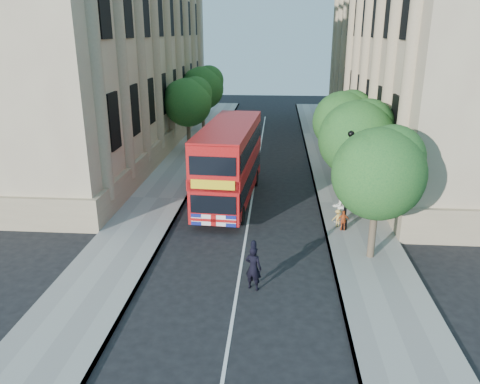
% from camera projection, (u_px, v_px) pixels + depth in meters
% --- Properties ---
extents(ground, '(120.00, 120.00, 0.00)m').
position_uv_depth(ground, '(238.00, 287.00, 18.88)').
color(ground, black).
rests_on(ground, ground).
extents(pavement_right, '(3.50, 80.00, 0.12)m').
position_uv_depth(pavement_right, '(348.00, 204.00, 27.86)').
color(pavement_right, gray).
rests_on(pavement_right, ground).
extents(pavement_left, '(3.50, 80.00, 0.12)m').
position_uv_depth(pavement_left, '(158.00, 199.00, 28.72)').
color(pavement_left, gray).
rests_on(pavement_left, ground).
extents(building_right, '(12.00, 38.00, 18.00)m').
position_uv_depth(building_right, '(433.00, 42.00, 37.54)').
color(building_right, tan).
rests_on(building_right, ground).
extents(building_left, '(12.00, 38.00, 18.00)m').
position_uv_depth(building_left, '(99.00, 41.00, 39.60)').
color(building_left, tan).
rests_on(building_left, ground).
extents(tree_right_near, '(4.00, 4.00, 6.08)m').
position_uv_depth(tree_right_near, '(380.00, 169.00, 19.92)').
color(tree_right_near, '#473828').
rests_on(tree_right_near, ground).
extents(tree_right_mid, '(4.20, 4.20, 6.37)m').
position_uv_depth(tree_right_mid, '(358.00, 135.00, 25.51)').
color(tree_right_mid, '#473828').
rests_on(tree_right_mid, ground).
extents(tree_right_far, '(4.00, 4.00, 6.15)m').
position_uv_depth(tree_right_far, '(343.00, 118.00, 31.21)').
color(tree_right_far, '#473828').
rests_on(tree_right_far, ground).
extents(tree_left_far, '(4.00, 4.00, 6.30)m').
position_uv_depth(tree_left_far, '(188.00, 100.00, 38.64)').
color(tree_left_far, '#473828').
rests_on(tree_left_far, ground).
extents(tree_left_back, '(4.20, 4.20, 6.65)m').
position_uv_depth(tree_left_back, '(203.00, 86.00, 46.10)').
color(tree_left_back, '#473828').
rests_on(tree_left_back, ground).
extents(lamp_post, '(0.32, 0.32, 5.16)m').
position_uv_depth(lamp_post, '(347.00, 185.00, 23.35)').
color(lamp_post, black).
rests_on(lamp_post, pavement_right).
extents(double_decker_bus, '(3.29, 10.15, 4.62)m').
position_uv_depth(double_decker_bus, '(229.00, 161.00, 27.62)').
color(double_decker_bus, '#A60B0B').
rests_on(double_decker_bus, ground).
extents(box_van, '(2.06, 4.99, 2.85)m').
position_uv_depth(box_van, '(226.00, 155.00, 33.44)').
color(box_van, black).
rests_on(box_van, ground).
extents(police_constable, '(0.80, 0.67, 1.87)m').
position_uv_depth(police_constable, '(253.00, 268.00, 18.49)').
color(police_constable, black).
rests_on(police_constable, ground).
extents(woman_pedestrian, '(1.12, 1.09, 1.83)m').
position_uv_depth(woman_pedestrian, '(339.00, 206.00, 24.79)').
color(woman_pedestrian, white).
rests_on(woman_pedestrian, pavement_right).
extents(child_a, '(0.65, 0.33, 1.07)m').
position_uv_depth(child_a, '(343.00, 221.00, 23.85)').
color(child_a, '#CB5323').
rests_on(child_a, pavement_right).
extents(child_b, '(0.66, 0.46, 0.94)m').
position_uv_depth(child_b, '(338.00, 218.00, 24.35)').
color(child_b, gold).
rests_on(child_b, pavement_right).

